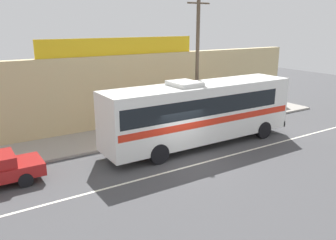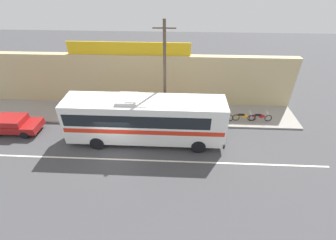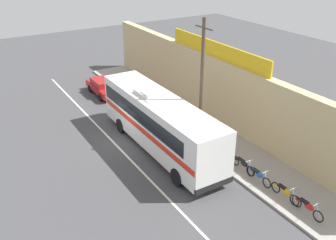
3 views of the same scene
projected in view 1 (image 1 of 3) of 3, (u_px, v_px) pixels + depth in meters
ground_plane at (184, 160)px, 17.69m from camera, size 70.00×70.00×0.00m
sidewalk_slab at (137, 133)px, 21.89m from camera, size 30.00×3.60×0.14m
storefront_facade at (121, 91)px, 23.00m from camera, size 30.00×0.70×4.80m
storefront_billboard at (121, 46)px, 22.25m from camera, size 10.83×0.12×1.10m
road_center_stripe at (194, 165)px, 17.04m from camera, size 30.00×0.14×0.01m
intercity_bus at (200, 110)px, 19.38m from camera, size 11.65×2.63×3.78m
utility_pole at (197, 62)px, 21.25m from camera, size 1.60×0.22×8.39m
motorcycle_blue at (273, 105)px, 27.11m from camera, size 1.94×0.56×0.94m
motorcycle_green at (260, 107)px, 26.35m from camera, size 1.92×0.56×0.94m
motorcycle_orange at (244, 111)px, 25.28m from camera, size 1.95×0.56×0.94m
motorcycle_purple at (230, 113)px, 24.64m from camera, size 1.96×0.56×0.94m
pedestrian_near_shop at (131, 121)px, 20.70m from camera, size 0.30×0.48×1.69m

